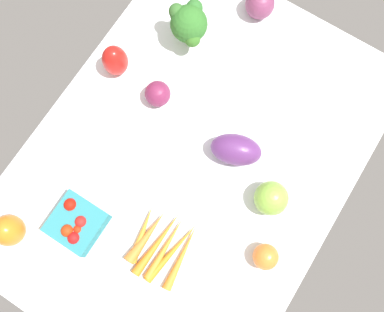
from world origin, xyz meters
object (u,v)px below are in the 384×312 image
(red_onion_near_basket, at_px, (158,94))
(broccoli_head, at_px, (188,23))
(heirloom_tomato_orange, at_px, (266,257))
(red_onion_center, at_px, (260,4))
(bell_pepper_red, at_px, (115,61))
(heirloom_tomato_green, at_px, (271,198))
(berry_basket, at_px, (76,223))
(eggplant, at_px, (236,150))
(carrot_bunch, at_px, (160,244))
(bell_pepper_orange, at_px, (9,230))

(red_onion_near_basket, distance_m, broccoli_head, 0.19)
(heirloom_tomato_orange, height_order, broccoli_head, broccoli_head)
(red_onion_center, relative_size, broccoli_head, 0.61)
(heirloom_tomato_orange, relative_size, bell_pepper_red, 0.60)
(bell_pepper_red, height_order, broccoli_head, broccoli_head)
(heirloom_tomato_orange, relative_size, heirloom_tomato_green, 0.74)
(bell_pepper_red, bearing_deg, red_onion_near_basket, 84.97)
(berry_basket, bearing_deg, eggplant, 147.31)
(carrot_bunch, relative_size, eggplant, 1.43)
(bell_pepper_red, relative_size, red_onion_center, 1.32)
(carrot_bunch, bearing_deg, heirloom_tomato_green, 143.98)
(broccoli_head, bearing_deg, red_onion_near_basket, 8.03)
(red_onion_center, bearing_deg, bell_pepper_orange, -13.14)
(bell_pepper_orange, bearing_deg, broccoli_head, 173.47)
(broccoli_head, bearing_deg, berry_basket, 4.36)
(heirloom_tomato_green, relative_size, berry_basket, 0.72)
(carrot_bunch, relative_size, bell_pepper_orange, 1.94)
(heirloom_tomato_orange, relative_size, eggplant, 0.49)
(bell_pepper_red, bearing_deg, broccoli_head, 147.97)
(heirloom_tomato_orange, relative_size, bell_pepper_orange, 0.66)
(heirloom_tomato_orange, height_order, berry_basket, berry_basket)
(bell_pepper_red, height_order, red_onion_center, bell_pepper_red)
(bell_pepper_red, height_order, red_onion_near_basket, bell_pepper_red)
(bell_pepper_orange, height_order, red_onion_center, bell_pepper_orange)
(carrot_bunch, distance_m, red_onion_near_basket, 0.37)
(carrot_bunch, height_order, bell_pepper_orange, bell_pepper_orange)
(eggplant, relative_size, bell_pepper_orange, 1.35)
(heirloom_tomato_green, height_order, bell_pepper_red, bell_pepper_red)
(eggplant, height_order, berry_basket, eggplant)
(bell_pepper_red, relative_size, broccoli_head, 0.80)
(carrot_bunch, xyz_separation_m, bell_pepper_red, (-0.32, -0.34, 0.04))
(heirloom_tomato_green, relative_size, eggplant, 0.66)
(bell_pepper_orange, xyz_separation_m, berry_basket, (-0.10, 0.12, -0.02))
(red_onion_center, bearing_deg, broccoli_head, -34.84)
(heirloom_tomato_green, relative_size, carrot_bunch, 0.46)
(berry_basket, bearing_deg, heirloom_tomato_green, 129.45)
(bell_pepper_red, xyz_separation_m, bell_pepper_orange, (0.48, 0.03, -0.00))
(bell_pepper_red, xyz_separation_m, red_onion_center, (-0.34, 0.23, -0.01))
(heirloom_tomato_green, xyz_separation_m, carrot_bunch, (0.23, -0.17, -0.03))
(heirloom_tomato_green, height_order, broccoli_head, broccoli_head)
(red_onion_near_basket, relative_size, berry_basket, 0.58)
(red_onion_near_basket, height_order, berry_basket, red_onion_near_basket)
(red_onion_near_basket, distance_m, red_onion_center, 0.37)
(heirloom_tomato_orange, bearing_deg, heirloom_tomato_green, -154.79)
(eggplant, distance_m, berry_basket, 0.42)
(carrot_bunch, distance_m, berry_basket, 0.20)
(broccoli_head, bearing_deg, bell_pepper_orange, -6.53)
(bell_pepper_red, bearing_deg, heirloom_tomato_green, 79.88)
(heirloom_tomato_green, relative_size, red_onion_near_basket, 1.25)
(red_onion_near_basket, xyz_separation_m, red_onion_center, (-0.36, 0.09, 0.01))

